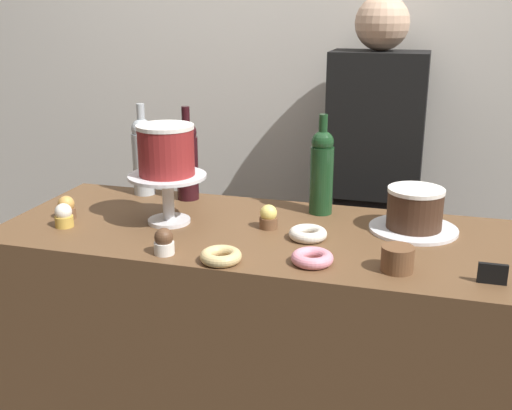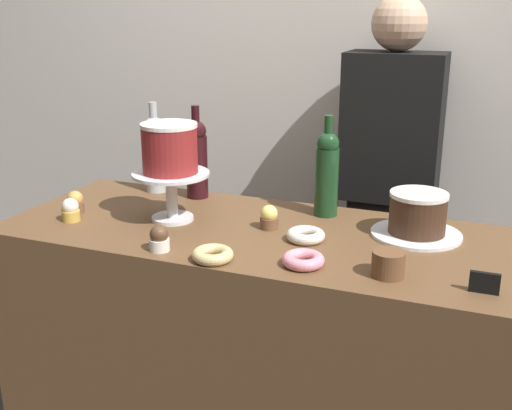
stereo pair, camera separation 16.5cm
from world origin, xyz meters
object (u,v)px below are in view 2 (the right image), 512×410
at_px(donut_glazed, 213,255).
at_px(donut_pink, 303,260).
at_px(wine_bottle_green, 327,172).
at_px(price_sign_chalkboard, 484,283).
at_px(cookie_stack, 388,264).
at_px(barista_figure, 387,200).
at_px(cupcake_lemon, 269,218).
at_px(cupcake_caramel, 75,203).
at_px(wine_bottle_dark_red, 197,157).
at_px(white_layer_cake, 170,148).
at_px(wine_bottle_clear, 155,152).
at_px(cake_stand_pedestal, 171,188).
at_px(chocolate_round_cake, 418,213).
at_px(cupcake_chocolate, 159,239).
at_px(cupcake_vanilla, 71,210).
at_px(donut_sugar, 306,235).

xyz_separation_m(donut_glazed, donut_pink, (0.24, 0.06, 0.00)).
height_order(wine_bottle_green, price_sign_chalkboard, wine_bottle_green).
height_order(cookie_stack, barista_figure, barista_figure).
height_order(cupcake_lemon, cookie_stack, cupcake_lemon).
xyz_separation_m(cupcake_caramel, cupcake_lemon, (0.64, 0.09, 0.00)).
bearing_deg(wine_bottle_dark_red, white_layer_cake, -81.43).
bearing_deg(cupcake_lemon, wine_bottle_clear, 156.55).
distance_m(cake_stand_pedestal, barista_figure, 0.91).
relative_size(wine_bottle_dark_red, cupcake_caramel, 4.38).
distance_m(cake_stand_pedestal, wine_bottle_dark_red, 0.26).
bearing_deg(wine_bottle_clear, price_sign_chalkboard, -21.76).
relative_size(cupcake_caramel, cupcake_lemon, 1.00).
xyz_separation_m(white_layer_cake, wine_bottle_dark_red, (-0.04, 0.25, -0.09)).
bearing_deg(donut_glazed, price_sign_chalkboard, 4.78).
xyz_separation_m(cake_stand_pedestal, white_layer_cake, (-0.00, 0.00, 0.13)).
height_order(cake_stand_pedestal, donut_glazed, cake_stand_pedestal).
bearing_deg(cupcake_lemon, chocolate_round_cake, 13.15).
height_order(cupcake_caramel, barista_figure, barista_figure).
height_order(wine_bottle_green, cookie_stack, wine_bottle_green).
bearing_deg(cupcake_lemon, donut_glazed, -100.27).
xyz_separation_m(wine_bottle_green, cupcake_lemon, (-0.13, -0.19, -0.11)).
bearing_deg(donut_pink, cake_stand_pedestal, 158.35).
bearing_deg(donut_pink, donut_glazed, -166.78).
bearing_deg(cupcake_lemon, cookie_stack, -28.77).
bearing_deg(cupcake_chocolate, wine_bottle_clear, 120.91).
bearing_deg(cupcake_caramel, cupcake_vanilla, -63.56).
relative_size(cupcake_caramel, price_sign_chalkboard, 1.06).
height_order(wine_bottle_dark_red, wine_bottle_clear, same).
distance_m(price_sign_chalkboard, barista_figure, 0.98).
relative_size(cupcake_vanilla, cupcake_lemon, 1.00).
bearing_deg(barista_figure, donut_glazed, -107.41).
xyz_separation_m(wine_bottle_dark_red, cupcake_vanilla, (-0.26, -0.38, -0.11)).
distance_m(white_layer_cake, cupcake_lemon, 0.37).
xyz_separation_m(wine_bottle_dark_red, wine_bottle_clear, (-0.17, 0.01, 0.00)).
bearing_deg(wine_bottle_green, barista_figure, 75.71).
bearing_deg(white_layer_cake, wine_bottle_dark_red, 98.57).
relative_size(white_layer_cake, donut_pink, 1.55).
bearing_deg(cupcake_caramel, cupcake_lemon, 8.14).
relative_size(donut_glazed, donut_pink, 1.00).
relative_size(cupcake_chocolate, donut_glazed, 0.66).
relative_size(wine_bottle_clear, barista_figure, 0.20).
bearing_deg(wine_bottle_dark_red, cupcake_chocolate, -75.25).
height_order(chocolate_round_cake, donut_sugar, chocolate_round_cake).
relative_size(wine_bottle_green, donut_sugar, 2.91).
xyz_separation_m(wine_bottle_clear, cupcake_caramel, (-0.12, -0.32, -0.11)).
relative_size(wine_bottle_clear, cupcake_caramel, 4.38).
relative_size(cupcake_chocolate, cupcake_caramel, 1.00).
xyz_separation_m(chocolate_round_cake, cupcake_caramel, (-1.07, -0.19, -0.04)).
height_order(cupcake_vanilla, donut_glazed, cupcake_vanilla).
xyz_separation_m(wine_bottle_dark_red, cupcake_caramel, (-0.29, -0.31, -0.11)).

